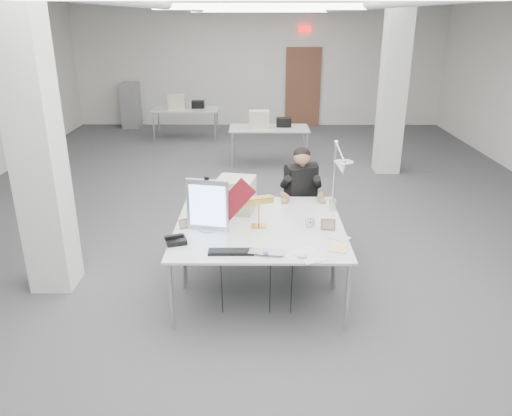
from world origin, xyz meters
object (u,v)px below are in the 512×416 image
at_px(laptop, 266,255).
at_px(bankers_lamp, 259,212).
at_px(beige_monitor, 236,195).
at_px(office_chair, 300,208).
at_px(architect_lamp, 338,182).
at_px(desk_phone, 176,241).
at_px(desk_main, 259,244).
at_px(monitor, 208,205).
at_px(seated_person, 301,181).

height_order(laptop, bankers_lamp, bankers_lamp).
distance_m(laptop, beige_monitor, 1.24).
relative_size(office_chair, bankers_lamp, 3.01).
distance_m(bankers_lamp, architect_lamp, 0.93).
bearing_deg(architect_lamp, laptop, -144.98).
bearing_deg(desk_phone, office_chair, 31.48).
xyz_separation_m(office_chair, beige_monitor, (-0.80, -0.70, 0.43)).
bearing_deg(laptop, architect_lamp, 59.52).
bearing_deg(beige_monitor, desk_phone, -111.17).
distance_m(office_chair, desk_phone, 2.11).
height_order(bankers_lamp, desk_phone, bankers_lamp).
height_order(office_chair, beige_monitor, beige_monitor).
bearing_deg(laptop, desk_main, 110.29).
relative_size(monitor, laptop, 1.65).
xyz_separation_m(bankers_lamp, desk_phone, (-0.82, -0.41, -0.15)).
distance_m(desk_main, seated_person, 1.62).
xyz_separation_m(laptop, desk_phone, (-0.88, 0.28, 0.01)).
xyz_separation_m(desk_main, bankers_lamp, (-0.01, 0.40, 0.18)).
distance_m(monitor, desk_phone, 0.51).
relative_size(desk_main, office_chair, 1.74).
height_order(desk_main, architect_lamp, architect_lamp).
distance_m(desk_main, bankers_lamp, 0.44).
xyz_separation_m(beige_monitor, architect_lamp, (1.12, -0.22, 0.23)).
xyz_separation_m(seated_person, bankers_lamp, (-0.54, -1.13, 0.03)).
xyz_separation_m(seated_person, monitor, (-1.07, -1.21, 0.13)).
height_order(monitor, architect_lamp, architect_lamp).
bearing_deg(office_chair, monitor, -153.17).
relative_size(monitor, beige_monitor, 1.35).
bearing_deg(monitor, bankers_lamp, 20.04).
relative_size(desk_main, seated_person, 1.80).
bearing_deg(seated_person, desk_main, -132.01).
height_order(seated_person, laptop, seated_person).
relative_size(seated_person, architect_lamp, 1.18).
height_order(monitor, beige_monitor, monitor).
height_order(seated_person, architect_lamp, architect_lamp).
distance_m(seated_person, desk_phone, 2.06).
xyz_separation_m(bankers_lamp, beige_monitor, (-0.26, 0.48, 0.02)).
xyz_separation_m(seated_person, architect_lamp, (0.32, -0.87, 0.28)).
bearing_deg(desk_phone, beige_monitor, 40.09).
distance_m(laptop, bankers_lamp, 0.72).
relative_size(desk_main, laptop, 5.38).
distance_m(desk_main, laptop, 0.31).
xyz_separation_m(desk_main, office_chair, (0.53, 1.58, -0.22)).
height_order(laptop, beige_monitor, beige_monitor).
distance_m(seated_person, monitor, 1.62).
relative_size(office_chair, architect_lamp, 1.23).
bearing_deg(beige_monitor, monitor, -104.89).
distance_m(office_chair, beige_monitor, 1.15).
bearing_deg(office_chair, seated_person, -112.82).
bearing_deg(desk_main, laptop, -78.85).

